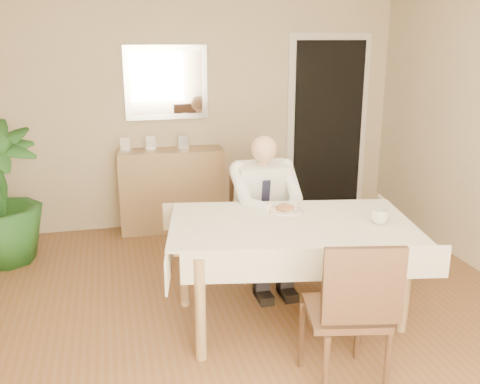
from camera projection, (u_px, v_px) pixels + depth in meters
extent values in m
plane|color=brown|center=(252.00, 336.00, 3.72)|extent=(5.00, 5.00, 0.00)
cube|color=#CBB390|center=(192.00, 106.00, 5.69)|extent=(4.50, 0.02, 2.60)
cube|color=white|center=(327.00, 128.00, 6.11)|extent=(0.96, 0.03, 2.10)
cube|color=black|center=(328.00, 129.00, 6.09)|extent=(0.80, 0.05, 1.95)
cube|color=silver|center=(166.00, 83.00, 5.54)|extent=(0.86, 0.03, 0.76)
cube|color=white|center=(166.00, 83.00, 5.52)|extent=(0.74, 0.02, 0.64)
cube|color=olive|center=(291.00, 226.00, 3.78)|extent=(1.74, 1.17, 0.04)
cube|color=#F6EDCD|center=(291.00, 223.00, 3.77)|extent=(1.85, 1.29, 0.01)
cube|color=#F6EDCD|center=(317.00, 265.00, 3.33)|extent=(1.67, 0.32, 0.22)
cube|color=#F6EDCD|center=(270.00, 215.00, 4.26)|extent=(1.67, 0.32, 0.22)
cube|color=#F6EDCD|center=(171.00, 248.00, 3.60)|extent=(0.19, 0.99, 0.22)
cube|color=#F6EDCD|center=(398.00, 227.00, 3.99)|extent=(0.19, 0.99, 0.22)
cylinder|color=olive|center=(200.00, 310.00, 3.37)|extent=(0.07, 0.07, 0.70)
cylinder|color=olive|center=(405.00, 286.00, 3.70)|extent=(0.07, 0.07, 0.70)
cylinder|color=olive|center=(184.00, 264.00, 4.06)|extent=(0.07, 0.07, 0.70)
cylinder|color=olive|center=(358.00, 247.00, 4.39)|extent=(0.07, 0.07, 0.70)
cube|color=#42281B|center=(260.00, 225.00, 4.60)|extent=(0.46, 0.46, 0.04)
cube|color=#42281B|center=(254.00, 191.00, 4.71)|extent=(0.44, 0.06, 0.44)
cylinder|color=#42281B|center=(244.00, 261.00, 4.45)|extent=(0.04, 0.04, 0.43)
cylinder|color=#42281B|center=(286.00, 257.00, 4.53)|extent=(0.04, 0.04, 0.43)
cylinder|color=#42281B|center=(234.00, 245.00, 4.79)|extent=(0.04, 0.04, 0.43)
cylinder|color=#42281B|center=(273.00, 241.00, 4.88)|extent=(0.04, 0.04, 0.43)
cube|color=#42281B|center=(345.00, 312.00, 3.13)|extent=(0.53, 0.53, 0.04)
cube|color=#42281B|center=(364.00, 286.00, 2.87)|extent=(0.44, 0.13, 0.44)
cylinder|color=#42281B|center=(326.00, 371.00, 2.97)|extent=(0.04, 0.04, 0.44)
cylinder|color=#42281B|center=(388.00, 361.00, 3.06)|extent=(0.04, 0.04, 0.44)
cylinder|color=#42281B|center=(302.00, 335.00, 3.33)|extent=(0.04, 0.04, 0.44)
cylinder|color=#42281B|center=(358.00, 328.00, 3.42)|extent=(0.04, 0.04, 0.44)
cube|color=white|center=(261.00, 193.00, 4.48)|extent=(0.42, 0.31, 0.55)
cube|color=black|center=(265.00, 201.00, 4.37)|extent=(0.06, 0.08, 0.36)
cylinder|color=tan|center=(263.00, 161.00, 4.35)|extent=(0.09, 0.09, 0.08)
sphere|color=tan|center=(264.00, 149.00, 4.30)|extent=(0.21, 0.21, 0.21)
cube|color=black|center=(256.00, 228.00, 4.33)|extent=(0.13, 0.42, 0.13)
cube|color=black|center=(279.00, 226.00, 4.38)|extent=(0.13, 0.42, 0.13)
cube|color=black|center=(262.00, 270.00, 4.25)|extent=(0.11, 0.12, 0.45)
cube|color=black|center=(286.00, 268.00, 4.29)|extent=(0.11, 0.12, 0.45)
cube|color=black|center=(263.00, 295.00, 4.24)|extent=(0.11, 0.26, 0.07)
cube|color=black|center=(287.00, 292.00, 4.29)|extent=(0.11, 0.26, 0.07)
cylinder|color=white|center=(286.00, 210.00, 3.99)|extent=(0.26, 0.26, 0.02)
ellipsoid|color=brown|center=(286.00, 208.00, 3.98)|extent=(0.14, 0.14, 0.06)
cylinder|color=silver|center=(293.00, 210.00, 3.94)|extent=(0.01, 0.13, 0.01)
cylinder|color=silver|center=(283.00, 211.00, 3.92)|extent=(0.01, 0.13, 0.01)
imported|color=white|center=(380.00, 217.00, 3.72)|extent=(0.15, 0.15, 0.10)
cube|color=olive|center=(172.00, 190.00, 5.70)|extent=(1.11, 0.42, 0.87)
cube|color=silver|center=(125.00, 145.00, 5.49)|extent=(0.10, 0.02, 0.14)
cube|color=silver|center=(151.00, 143.00, 5.59)|extent=(0.10, 0.02, 0.14)
cube|color=silver|center=(183.00, 142.00, 5.61)|extent=(0.10, 0.02, 0.14)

